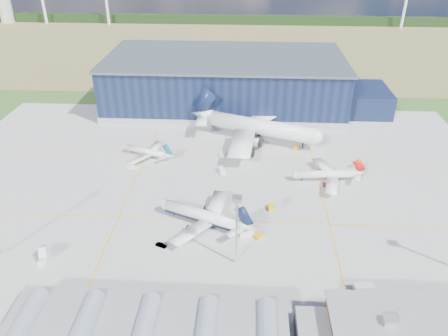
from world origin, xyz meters
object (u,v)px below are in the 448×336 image
at_px(airliner_regional, 146,148).
at_px(airstair, 45,254).
at_px(hangar, 230,83).
at_px(gse_cart_a, 223,155).
at_px(gse_van_c, 246,232).
at_px(car_b, 161,245).
at_px(gse_van_b, 222,170).
at_px(car_a, 372,315).
at_px(light_mast_center, 237,220).
at_px(gse_tug_a, 271,207).
at_px(airliner_red, 326,170).
at_px(airliner_navy, 201,210).
at_px(gse_van_a, 363,288).
at_px(gse_tug_b, 259,236).
at_px(gse_tug_c, 296,147).
at_px(airliner_widebody, 261,119).
at_px(gse_cart_b, 130,166).

bearing_deg(airliner_regional, airstair, 96.71).
xyz_separation_m(hangar, gse_cart_a, (-0.63, -59.27, -10.97)).
height_order(airliner_regional, gse_van_c, airliner_regional).
relative_size(gse_cart_a, car_b, 0.84).
xyz_separation_m(gse_van_b, car_b, (-15.82, -45.86, -0.38)).
distance_m(airliner_regional, car_a, 110.30).
distance_m(light_mast_center, gse_tug_a, 33.36).
bearing_deg(airliner_regional, gse_cart_a, -154.45).
distance_m(airliner_red, gse_tug_a, 29.22).
distance_m(gse_van_b, car_a, 81.51).
relative_size(airliner_navy, car_b, 9.70).
bearing_deg(gse_van_a, gse_tug_b, 46.32).
xyz_separation_m(gse_tug_c, car_b, (-47.06, -67.99, -0.08)).
relative_size(airliner_red, car_b, 7.99).
bearing_deg(hangar, airstair, -111.28).
height_order(car_a, car_b, car_b).
bearing_deg(light_mast_center, gse_tug_b, 60.51).
relative_size(gse_van_b, gse_van_c, 0.89).
bearing_deg(airliner_widebody, gse_cart_b, -131.57).
relative_size(light_mast_center, gse_tug_a, 6.84).
distance_m(airliner_navy, airliner_red, 53.16).
bearing_deg(hangar, airliner_red, -62.91).
distance_m(airliner_widebody, gse_cart_a, 24.41).
bearing_deg(gse_van_b, hangar, 70.67).
xyz_separation_m(light_mast_center, car_a, (35.00, -18.00, -14.89)).
xyz_separation_m(gse_cart_a, car_b, (-15.31, -59.73, -0.06)).
height_order(airliner_navy, airliner_widebody, airliner_widebody).
relative_size(airliner_red, gse_cart_b, 8.51).
relative_size(light_mast_center, airliner_regional, 0.97).
relative_size(gse_tug_c, car_a, 0.96).
bearing_deg(airliner_widebody, gse_tug_c, -4.47).
relative_size(airliner_navy, airstair, 6.68).
xyz_separation_m(airliner_navy, car_a, (46.85, -36.00, -5.05)).
distance_m(gse_tug_a, gse_cart_b, 61.58).
bearing_deg(airliner_red, gse_tug_a, 38.59).
xyz_separation_m(airliner_regional, gse_tug_b, (46.45, -51.16, -3.23)).
distance_m(airstair, car_b, 33.93).
xyz_separation_m(light_mast_center, airliner_red, (32.32, 47.56, -10.82)).
bearing_deg(gse_cart_a, gse_cart_b, -151.87).
height_order(gse_van_a, airstair, airstair).
distance_m(gse_tug_c, car_a, 92.46).
bearing_deg(gse_cart_a, gse_tug_c, 25.06).
height_order(light_mast_center, gse_van_b, light_mast_center).
relative_size(gse_tug_a, gse_van_a, 0.64).
xyz_separation_m(hangar, airliner_widebody, (15.33, -43.52, -1.32)).
bearing_deg(hangar, gse_cart_b, -117.80).
bearing_deg(hangar, car_b, -97.63).
bearing_deg(gse_tug_c, airliner_widebody, 175.70).
xyz_separation_m(gse_cart_a, gse_tug_c, (31.74, 8.27, 0.02)).
distance_m(gse_van_a, car_a, 8.64).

